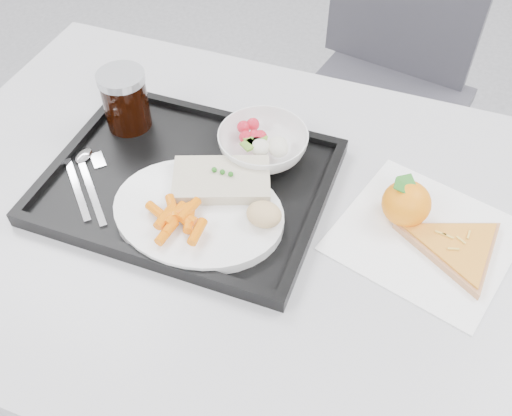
{
  "coord_description": "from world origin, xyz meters",
  "views": [
    {
      "loc": [
        0.2,
        -0.25,
        1.44
      ],
      "look_at": [
        -0.01,
        0.3,
        0.77
      ],
      "focal_mm": 40.0,
      "sensor_mm": 36.0,
      "label": 1
    }
  ],
  "objects_px": {
    "table": "(261,244)",
    "tangerine": "(406,203)",
    "dinner_plate": "(198,213)",
    "tray": "(189,183)",
    "salad_bowl": "(263,144)",
    "cola_glass": "(125,99)",
    "chair": "(388,67)",
    "pizza_slice": "(457,247)"
  },
  "relations": [
    {
      "from": "table",
      "to": "tangerine",
      "type": "xyz_separation_m",
      "value": [
        0.21,
        0.08,
        0.1
      ]
    },
    {
      "from": "dinner_plate",
      "to": "tangerine",
      "type": "relative_size",
      "value": 3.02
    },
    {
      "from": "tray",
      "to": "dinner_plate",
      "type": "bearing_deg",
      "value": -53.54
    },
    {
      "from": "table",
      "to": "tray",
      "type": "bearing_deg",
      "value": 170.51
    },
    {
      "from": "dinner_plate",
      "to": "salad_bowl",
      "type": "bearing_deg",
      "value": 74.66
    },
    {
      "from": "cola_glass",
      "to": "chair",
      "type": "bearing_deg",
      "value": 61.16
    },
    {
      "from": "tangerine",
      "to": "salad_bowl",
      "type": "bearing_deg",
      "value": 169.73
    },
    {
      "from": "tray",
      "to": "cola_glass",
      "type": "bearing_deg",
      "value": 149.65
    },
    {
      "from": "cola_glass",
      "to": "tangerine",
      "type": "distance_m",
      "value": 0.51
    },
    {
      "from": "tray",
      "to": "tangerine",
      "type": "distance_m",
      "value": 0.35
    },
    {
      "from": "tray",
      "to": "salad_bowl",
      "type": "bearing_deg",
      "value": 46.79
    },
    {
      "from": "chair",
      "to": "salad_bowl",
      "type": "height_order",
      "value": "chair"
    },
    {
      "from": "salad_bowl",
      "to": "cola_glass",
      "type": "relative_size",
      "value": 1.41
    },
    {
      "from": "dinner_plate",
      "to": "pizza_slice",
      "type": "distance_m",
      "value": 0.39
    },
    {
      "from": "tray",
      "to": "salad_bowl",
      "type": "xyz_separation_m",
      "value": [
        0.09,
        0.1,
        0.03
      ]
    },
    {
      "from": "chair",
      "to": "tangerine",
      "type": "xyz_separation_m",
      "value": [
        0.13,
        -0.71,
        0.25
      ]
    },
    {
      "from": "pizza_slice",
      "to": "cola_glass",
      "type": "bearing_deg",
      "value": 172.63
    },
    {
      "from": "chair",
      "to": "table",
      "type": "bearing_deg",
      "value": -95.62
    },
    {
      "from": "salad_bowl",
      "to": "tangerine",
      "type": "distance_m",
      "value": 0.26
    },
    {
      "from": "tray",
      "to": "pizza_slice",
      "type": "bearing_deg",
      "value": 2.17
    },
    {
      "from": "salad_bowl",
      "to": "tangerine",
      "type": "bearing_deg",
      "value": -10.27
    },
    {
      "from": "tray",
      "to": "salad_bowl",
      "type": "distance_m",
      "value": 0.14
    },
    {
      "from": "tangerine",
      "to": "pizza_slice",
      "type": "relative_size",
      "value": 0.41
    },
    {
      "from": "cola_glass",
      "to": "tray",
      "type": "bearing_deg",
      "value": -30.35
    },
    {
      "from": "dinner_plate",
      "to": "salad_bowl",
      "type": "relative_size",
      "value": 1.78
    },
    {
      "from": "salad_bowl",
      "to": "tangerine",
      "type": "xyz_separation_m",
      "value": [
        0.25,
        -0.05,
        -0.0
      ]
    },
    {
      "from": "tangerine",
      "to": "pizza_slice",
      "type": "bearing_deg",
      "value": -23.7
    },
    {
      "from": "tangerine",
      "to": "tray",
      "type": "bearing_deg",
      "value": -170.99
    },
    {
      "from": "table",
      "to": "tray",
      "type": "xyz_separation_m",
      "value": [
        -0.14,
        0.02,
        0.08
      ]
    },
    {
      "from": "table",
      "to": "chair",
      "type": "bearing_deg",
      "value": 84.38
    },
    {
      "from": "salad_bowl",
      "to": "cola_glass",
      "type": "distance_m",
      "value": 0.26
    },
    {
      "from": "chair",
      "to": "dinner_plate",
      "type": "xyz_separation_m",
      "value": [
        -0.17,
        -0.83,
        0.24
      ]
    },
    {
      "from": "tray",
      "to": "tangerine",
      "type": "bearing_deg",
      "value": 9.01
    },
    {
      "from": "chair",
      "to": "tray",
      "type": "relative_size",
      "value": 2.07
    },
    {
      "from": "tray",
      "to": "tangerine",
      "type": "relative_size",
      "value": 5.03
    },
    {
      "from": "chair",
      "to": "cola_glass",
      "type": "bearing_deg",
      "value": -118.84
    },
    {
      "from": "tray",
      "to": "pizza_slice",
      "type": "xyz_separation_m",
      "value": [
        0.43,
        0.02,
        0.0
      ]
    },
    {
      "from": "cola_glass",
      "to": "table",
      "type": "bearing_deg",
      "value": -21.43
    },
    {
      "from": "chair",
      "to": "tray",
      "type": "height_order",
      "value": "chair"
    },
    {
      "from": "chair",
      "to": "tangerine",
      "type": "distance_m",
      "value": 0.77
    },
    {
      "from": "table",
      "to": "tray",
      "type": "distance_m",
      "value": 0.16
    },
    {
      "from": "tray",
      "to": "cola_glass",
      "type": "relative_size",
      "value": 4.17
    }
  ]
}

